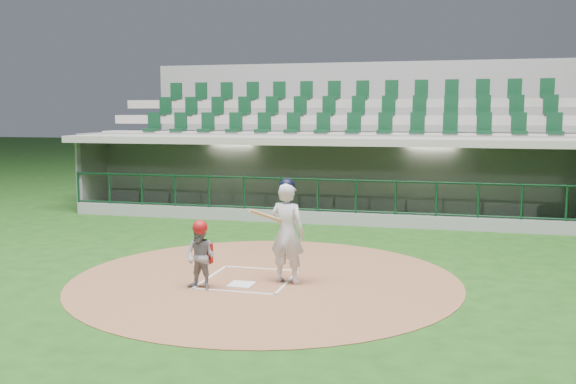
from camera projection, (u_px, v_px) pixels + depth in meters
The scene contains 8 objects.
ground at pixel (253, 276), 12.17m from camera, with size 120.00×120.00×0.00m, color #184012.
dirt_circle at pixel (265, 279), 11.90m from camera, with size 7.20×7.20×0.01m, color brown.
home_plate at pixel (241, 284), 11.49m from camera, with size 0.43×0.43×0.02m, color white.
batter_box_chalk at pixel (248, 279), 11.88m from camera, with size 1.55×1.80×0.01m.
dugout_structure at pixel (333, 183), 19.55m from camera, with size 16.40×3.70×3.00m.
seating_deck at pixel (347, 160), 22.47m from camera, with size 17.00×6.72×5.15m.
batter at pixel (287, 231), 11.54m from camera, with size 0.91×0.93×1.91m.
catcher at pixel (201, 255), 11.17m from camera, with size 0.63×0.54×1.23m.
Camera 1 is at (3.61, -11.34, 3.08)m, focal length 40.00 mm.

